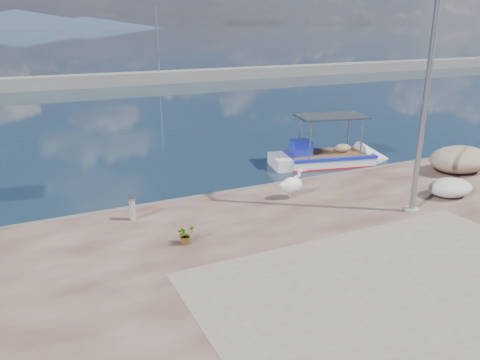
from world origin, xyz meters
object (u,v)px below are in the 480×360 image
boat_right (327,160)px  lamp_post (424,105)px  bollard_near (132,208)px  pelican (292,185)px

boat_right → lamp_post: size_ratio=0.80×
lamp_post → bollard_near: size_ratio=9.88×
pelican → bollard_near: 5.20m
lamp_post → bollard_near: 8.97m
pelican → lamp_post: (2.74, -2.56, 2.82)m
bollard_near → lamp_post: bearing=-21.0°
lamp_post → bollard_near: bearing=159.0°
boat_right → lamp_post: (-1.68, -6.67, 3.60)m
pelican → bollard_near: (-5.18, 0.48, -0.09)m
pelican → lamp_post: 4.70m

